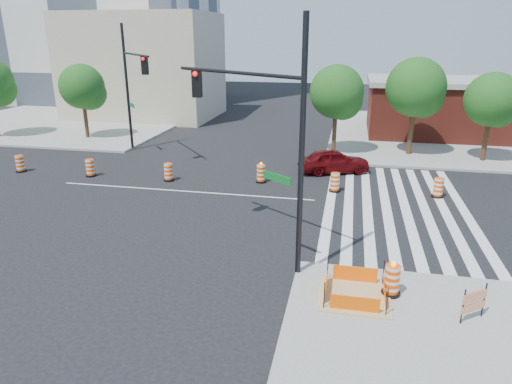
% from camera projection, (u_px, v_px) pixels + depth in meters
% --- Properties ---
extents(ground, '(120.00, 120.00, 0.00)m').
position_uv_depth(ground, '(184.00, 191.00, 24.44)').
color(ground, black).
rests_on(ground, ground).
extents(sidewalk_ne, '(22.00, 22.00, 0.15)m').
position_uv_depth(sidewalk_ne, '(467.00, 136.00, 37.61)').
color(sidewalk_ne, gray).
rests_on(sidewalk_ne, ground).
extents(sidewalk_nw, '(22.00, 22.00, 0.15)m').
position_uv_depth(sidewalk_nw, '(74.00, 120.00, 44.54)').
color(sidewalk_nw, gray).
rests_on(sidewalk_nw, ground).
extents(crosswalk_east, '(6.75, 13.50, 0.01)m').
position_uv_depth(crosswalk_east, '(395.00, 206.00, 22.33)').
color(crosswalk_east, silver).
rests_on(crosswalk_east, ground).
extents(lane_centerline, '(14.00, 0.12, 0.01)m').
position_uv_depth(lane_centerline, '(184.00, 191.00, 24.44)').
color(lane_centerline, silver).
rests_on(lane_centerline, ground).
extents(excavation_pit, '(2.20, 2.20, 0.90)m').
position_uv_depth(excavation_pit, '(354.00, 294.00, 14.30)').
color(excavation_pit, tan).
rests_on(excavation_pit, ground).
extents(brick_storefront, '(16.50, 8.50, 4.60)m').
position_uv_depth(brick_storefront, '(471.00, 108.00, 36.88)').
color(brick_storefront, maroon).
rests_on(brick_storefront, ground).
extents(beige_midrise, '(14.00, 10.00, 10.00)m').
position_uv_depth(beige_midrise, '(144.00, 66.00, 45.48)').
color(beige_midrise, '#B6AA8B').
rests_on(beige_midrise, ground).
extents(red_coupe, '(4.58, 3.04, 1.45)m').
position_uv_depth(red_coupe, '(334.00, 161.00, 27.54)').
color(red_coupe, '#4F0609').
rests_on(red_coupe, ground).
extents(signal_pole_se, '(5.35, 3.73, 8.44)m').
position_uv_depth(signal_pole_se, '(263.00, 121.00, 15.40)').
color(signal_pole_se, black).
rests_on(signal_pole_se, ground).
extents(signal_pole_nw, '(4.18, 5.12, 8.55)m').
position_uv_depth(signal_pole_nw, '(132.00, 78.00, 30.14)').
color(signal_pole_nw, black).
rests_on(signal_pole_nw, ground).
extents(pit_drum, '(0.59, 0.59, 1.17)m').
position_uv_depth(pit_drum, '(392.00, 281.00, 14.27)').
color(pit_drum, black).
rests_on(pit_drum, ground).
extents(barricade, '(0.78, 0.59, 1.09)m').
position_uv_depth(barricade, '(474.00, 302.00, 12.95)').
color(barricade, '#FA4D05').
rests_on(barricade, ground).
extents(tree_north_b, '(3.46, 3.45, 5.87)m').
position_uv_depth(tree_north_b, '(83.00, 89.00, 35.47)').
color(tree_north_b, '#382314').
rests_on(tree_north_b, ground).
extents(tree_north_c, '(3.61, 3.61, 6.13)m').
position_uv_depth(tree_north_c, '(337.00, 95.00, 30.65)').
color(tree_north_c, '#382314').
rests_on(tree_north_c, ground).
extents(tree_north_d, '(3.89, 3.89, 6.61)m').
position_uv_depth(tree_north_d, '(416.00, 91.00, 30.18)').
color(tree_north_d, '#382314').
rests_on(tree_north_d, ground).
extents(tree_north_e, '(3.44, 3.40, 5.79)m').
position_uv_depth(tree_north_e, '(492.00, 103.00, 28.76)').
color(tree_north_e, '#382314').
rests_on(tree_north_e, ground).
extents(median_drum_0, '(0.60, 0.60, 1.02)m').
position_uv_depth(median_drum_0, '(20.00, 164.00, 27.77)').
color(median_drum_0, black).
rests_on(median_drum_0, ground).
extents(median_drum_1, '(0.60, 0.60, 1.02)m').
position_uv_depth(median_drum_1, '(90.00, 168.00, 26.88)').
color(median_drum_1, black).
rests_on(median_drum_1, ground).
extents(median_drum_2, '(0.60, 0.60, 1.02)m').
position_uv_depth(median_drum_2, '(168.00, 173.00, 26.04)').
color(median_drum_2, black).
rests_on(median_drum_2, ground).
extents(median_drum_3, '(0.60, 0.60, 1.18)m').
position_uv_depth(median_drum_3, '(261.00, 174.00, 25.77)').
color(median_drum_3, black).
rests_on(median_drum_3, ground).
extents(median_drum_4, '(0.60, 0.60, 1.02)m').
position_uv_depth(median_drum_4, '(335.00, 183.00, 24.23)').
color(median_drum_4, black).
rests_on(median_drum_4, ground).
extents(median_drum_5, '(0.60, 0.60, 1.02)m').
position_uv_depth(median_drum_5, '(438.00, 188.00, 23.38)').
color(median_drum_5, black).
rests_on(median_drum_5, ground).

